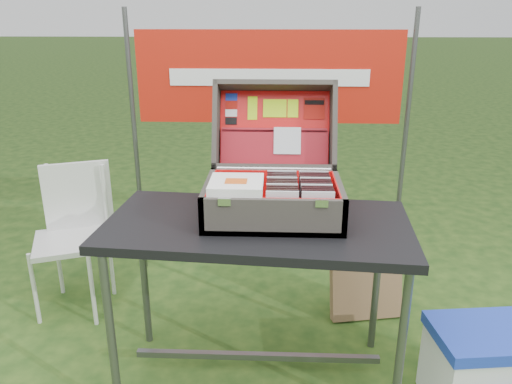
{
  "coord_description": "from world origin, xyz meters",
  "views": [
    {
      "loc": [
        0.05,
        -1.97,
        1.65
      ],
      "look_at": [
        -0.04,
        0.1,
        0.92
      ],
      "focal_mm": 35.0,
      "sensor_mm": 36.0,
      "label": 1
    }
  ],
  "objects_px": {
    "cooler": "(481,368)",
    "cardboard_box": "(366,282)",
    "suitcase": "(274,156)",
    "chair": "(70,243)",
    "table": "(257,304)"
  },
  "relations": [
    {
      "from": "cooler",
      "to": "cardboard_box",
      "type": "xyz_separation_m",
      "value": [
        -0.39,
        0.7,
        0.02
      ]
    },
    {
      "from": "suitcase",
      "to": "cardboard_box",
      "type": "height_order",
      "value": "suitcase"
    },
    {
      "from": "chair",
      "to": "cardboard_box",
      "type": "relative_size",
      "value": 1.97
    },
    {
      "from": "table",
      "to": "cardboard_box",
      "type": "xyz_separation_m",
      "value": [
        0.6,
        0.56,
        -0.19
      ]
    },
    {
      "from": "suitcase",
      "to": "cardboard_box",
      "type": "bearing_deg",
      "value": 40.19
    },
    {
      "from": "cooler",
      "to": "cardboard_box",
      "type": "relative_size",
      "value": 1.04
    },
    {
      "from": "chair",
      "to": "cooler",
      "type": "bearing_deg",
      "value": -39.74
    },
    {
      "from": "cardboard_box",
      "to": "table",
      "type": "bearing_deg",
      "value": -147.49
    },
    {
      "from": "suitcase",
      "to": "chair",
      "type": "distance_m",
      "value": 1.41
    },
    {
      "from": "table",
      "to": "cardboard_box",
      "type": "bearing_deg",
      "value": 47.69
    },
    {
      "from": "cooler",
      "to": "chair",
      "type": "height_order",
      "value": "chair"
    },
    {
      "from": "cardboard_box",
      "to": "cooler",
      "type": "bearing_deg",
      "value": -71.84
    },
    {
      "from": "table",
      "to": "chair",
      "type": "relative_size",
      "value": 1.54
    },
    {
      "from": "cardboard_box",
      "to": "suitcase",
      "type": "bearing_deg",
      "value": -150.48
    },
    {
      "from": "suitcase",
      "to": "chair",
      "type": "height_order",
      "value": "suitcase"
    }
  ]
}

